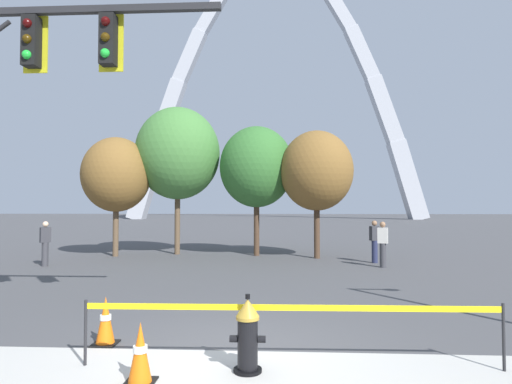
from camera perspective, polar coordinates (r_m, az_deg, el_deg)
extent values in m
plane|color=#474749|center=(6.62, -3.31, -20.56)|extent=(240.00, 240.00, 0.00)
cylinder|color=black|center=(5.87, -1.13, -22.77)|extent=(0.36, 0.36, 0.05)
cylinder|color=black|center=(5.76, -1.13, -19.66)|extent=(0.26, 0.26, 0.62)
cylinder|color=#A8842D|center=(5.67, -1.12, -16.48)|extent=(0.30, 0.30, 0.04)
cone|color=#A8842D|center=(5.64, -1.12, -15.20)|extent=(0.30, 0.30, 0.22)
cylinder|color=black|center=(5.61, -1.12, -13.80)|extent=(0.06, 0.06, 0.06)
cylinder|color=black|center=(5.76, -3.02, -19.02)|extent=(0.10, 0.09, 0.09)
cylinder|color=black|center=(5.73, 0.77, -19.10)|extent=(0.10, 0.09, 0.09)
cylinder|color=black|center=(5.96, -0.98, -19.36)|extent=(0.13, 0.14, 0.13)
cylinder|color=black|center=(6.04, -0.92, -19.13)|extent=(0.15, 0.03, 0.15)
cylinder|color=#232326|center=(6.37, -21.85, -17.09)|extent=(0.04, 0.04, 0.87)
cylinder|color=#232326|center=(6.58, 30.22, -16.47)|extent=(0.04, 0.04, 0.87)
cube|color=yellow|center=(5.78, 4.67, -15.17)|extent=(5.44, 0.10, 0.08)
cube|color=black|center=(5.71, -15.27, -23.42)|extent=(0.36, 0.36, 0.03)
cone|color=orange|center=(5.59, -15.24, -19.93)|extent=(0.28, 0.28, 0.70)
cylinder|color=white|center=(5.58, -15.23, -19.59)|extent=(0.17, 0.17, 0.08)
cube|color=black|center=(7.28, -19.52, -18.58)|extent=(0.36, 0.36, 0.03)
cone|color=orange|center=(7.19, -19.49, -15.79)|extent=(0.28, 0.28, 0.70)
cylinder|color=white|center=(7.18, -19.49, -15.52)|extent=(0.17, 0.17, 0.08)
cube|color=#232326|center=(9.04, -26.04, 20.94)|extent=(6.20, 0.12, 0.12)
cube|color=black|center=(8.98, -27.85, 17.35)|extent=(0.26, 0.24, 0.90)
cube|color=gold|center=(9.10, -27.38, 17.10)|extent=(0.44, 0.03, 1.04)
sphere|color=#360606|center=(8.98, -28.27, 19.28)|extent=(0.16, 0.16, 0.16)
sphere|color=#392706|center=(8.88, -28.30, 17.60)|extent=(0.16, 0.16, 0.16)
sphere|color=green|center=(8.79, -28.33, 15.87)|extent=(0.16, 0.16, 0.16)
cube|color=black|center=(8.39, -19.16, 18.65)|extent=(0.26, 0.24, 0.90)
cube|color=gold|center=(8.51, -18.78, 18.34)|extent=(0.44, 0.03, 1.04)
sphere|color=#360606|center=(8.38, -19.50, 20.74)|extent=(0.16, 0.16, 0.16)
sphere|color=#392706|center=(8.28, -19.52, 18.95)|extent=(0.16, 0.16, 0.16)
sphere|color=green|center=(8.18, -19.54, 17.11)|extent=(0.16, 0.16, 0.16)
cube|color=#B2B5BC|center=(76.67, -14.42, 1.37)|extent=(6.39, 2.74, 13.91)
cube|color=#B2B5BC|center=(77.26, -11.66, 10.29)|extent=(6.12, 2.50, 11.78)
cube|color=#B2B5BC|center=(79.09, -8.87, 17.36)|extent=(5.84, 2.26, 9.68)
cube|color=#B2B5BC|center=(81.30, -6.06, 22.58)|extent=(5.53, 2.01, 7.61)
cube|color=#B2B5BC|center=(81.11, 11.11, 22.67)|extent=(5.53, 2.01, 7.61)
cube|color=#B2B5BC|center=(78.83, 13.96, 17.46)|extent=(5.84, 2.26, 9.68)
cube|color=#B2B5BC|center=(76.93, 16.80, 10.39)|extent=(6.12, 2.50, 11.78)
cube|color=#B2B5BC|center=(76.26, 19.61, 1.44)|extent=(6.39, 2.74, 13.91)
cylinder|color=brown|center=(19.21, -18.26, -4.93)|extent=(0.24, 0.24, 2.18)
ellipsoid|color=brown|center=(19.24, -18.18, 2.24)|extent=(2.91, 2.91, 3.20)
cylinder|color=brown|center=(19.33, -10.48, -4.04)|extent=(0.24, 0.24, 2.81)
ellipsoid|color=#427A38|center=(19.47, -10.42, 5.10)|extent=(3.75, 3.75, 4.13)
cylinder|color=#473323|center=(18.49, 0.08, -4.80)|extent=(0.24, 0.24, 2.40)
ellipsoid|color=#336B2D|center=(18.55, 0.08, 3.38)|extent=(3.21, 3.21, 3.53)
cylinder|color=#473323|center=(17.71, 8.15, -5.16)|extent=(0.24, 0.24, 2.25)
ellipsoid|color=brown|center=(17.74, 8.11, 2.85)|extent=(3.00, 3.00, 3.30)
cylinder|color=#38383D|center=(15.60, 16.62, -8.12)|extent=(0.22, 0.22, 0.84)
cube|color=beige|center=(15.54, 16.60, -5.59)|extent=(0.39, 0.31, 0.54)
sphere|color=#936B4C|center=(15.52, 16.58, -4.19)|extent=(0.20, 0.20, 0.20)
cylinder|color=#38383D|center=(17.00, -26.39, -7.49)|extent=(0.22, 0.22, 0.84)
cube|color=#333338|center=(16.95, -26.35, -5.16)|extent=(0.39, 0.38, 0.54)
sphere|color=beige|center=(16.93, -26.33, -3.88)|extent=(0.20, 0.20, 0.20)
cylinder|color=#232847|center=(16.76, 15.59, -7.70)|extent=(0.22, 0.22, 0.84)
cube|color=#333338|center=(16.71, 15.57, -5.35)|extent=(0.39, 0.32, 0.54)
sphere|color=#936B4C|center=(16.69, 15.56, -4.05)|extent=(0.20, 0.20, 0.20)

